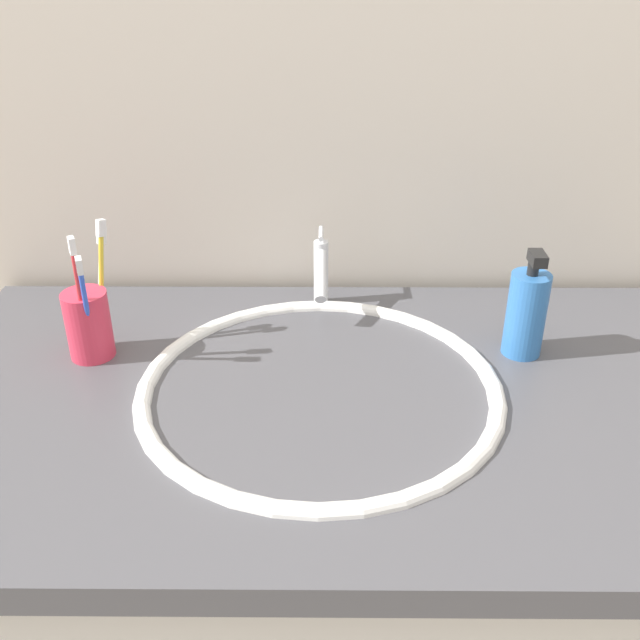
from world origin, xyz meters
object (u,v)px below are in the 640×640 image
at_px(toothbrush_white, 101,280).
at_px(toothbrush_blue, 86,302).
at_px(toothbrush_yellow, 101,277).
at_px(toothbrush_cup, 89,325).
at_px(soap_dispenser, 526,313).
at_px(toothbrush_red, 80,292).
at_px(faucet, 321,272).

height_order(toothbrush_white, toothbrush_blue, toothbrush_white).
bearing_deg(toothbrush_yellow, toothbrush_cup, -123.16).
distance_m(toothbrush_blue, soap_dispenser, 0.62).
height_order(toothbrush_yellow, toothbrush_red, same).
xyz_separation_m(faucet, toothbrush_blue, (-0.32, -0.19, 0.04)).
bearing_deg(toothbrush_red, soap_dispenser, 3.06).
bearing_deg(toothbrush_blue, toothbrush_yellow, 84.36).
bearing_deg(soap_dispenser, toothbrush_yellow, 178.33).
xyz_separation_m(toothbrush_cup, toothbrush_yellow, (0.02, 0.03, 0.06)).
distance_m(faucet, toothbrush_white, 0.34).
distance_m(toothbrush_cup, toothbrush_blue, 0.06).
relative_size(toothbrush_blue, soap_dispenser, 1.05).
xyz_separation_m(toothbrush_white, toothbrush_blue, (-0.00, -0.07, -0.00)).
relative_size(toothbrush_cup, toothbrush_blue, 0.59).
xyz_separation_m(toothbrush_blue, toothbrush_red, (-0.01, 0.01, 0.01)).
bearing_deg(toothbrush_red, toothbrush_yellow, 73.27).
distance_m(toothbrush_cup, toothbrush_red, 0.07).
relative_size(toothbrush_white, toothbrush_yellow, 0.92).
bearing_deg(toothbrush_blue, toothbrush_red, 134.21).
distance_m(toothbrush_white, toothbrush_blue, 0.07).
relative_size(toothbrush_yellow, soap_dispenser, 1.16).
bearing_deg(toothbrush_blue, toothbrush_cup, 113.35).
distance_m(faucet, toothbrush_blue, 0.37).
height_order(faucet, toothbrush_blue, toothbrush_blue).
bearing_deg(toothbrush_white, toothbrush_blue, -91.84).
xyz_separation_m(faucet, toothbrush_white, (-0.32, -0.12, 0.04)).
bearing_deg(toothbrush_yellow, soap_dispenser, -1.67).
height_order(toothbrush_cup, toothbrush_yellow, toothbrush_yellow).
relative_size(toothbrush_cup, toothbrush_white, 0.57).
xyz_separation_m(toothbrush_cup, toothbrush_red, (0.00, -0.02, 0.06)).
distance_m(toothbrush_yellow, toothbrush_red, 0.05).
height_order(faucet, soap_dispenser, soap_dispenser).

